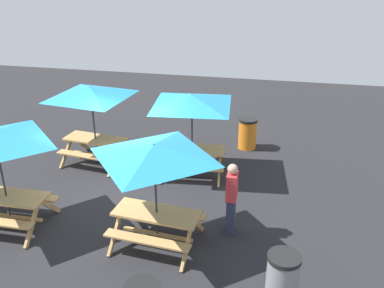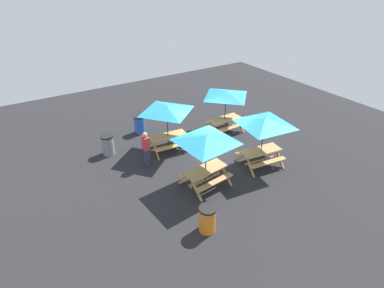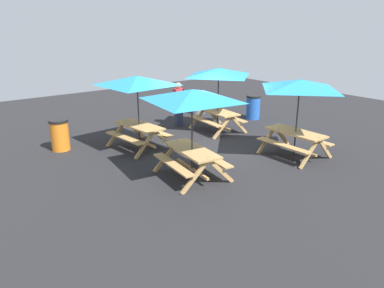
{
  "view_description": "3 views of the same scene",
  "coord_description": "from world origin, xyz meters",
  "px_view_note": "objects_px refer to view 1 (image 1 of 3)",
  "views": [
    {
      "loc": [
        -3.69,
        8.75,
        5.62
      ],
      "look_at": [
        -1.47,
        -1.66,
        0.9
      ],
      "focal_mm": 40.0,
      "sensor_mm": 36.0,
      "label": 1
    },
    {
      "loc": [
        -7.12,
        -9.61,
        7.64
      ],
      "look_at": [
        -1.0,
        0.1,
        0.9
      ],
      "focal_mm": 28.0,
      "sensor_mm": 36.0,
      "label": 2
    },
    {
      "loc": [
        8.55,
        -7.26,
        3.88
      ],
      "look_at": [
        1.41,
        -1.77,
        0.9
      ],
      "focal_mm": 35.0,
      "sensor_mm": 36.0,
      "label": 3
    }
  ],
  "objects_px": {
    "picnic_table_1": "(91,98)",
    "trash_bin_gray": "(282,279)",
    "trash_bin_orange": "(247,133)",
    "person_standing": "(232,197)",
    "picnic_table_0": "(154,159)",
    "picnic_table_2": "(192,106)"
  },
  "relations": [
    {
      "from": "picnic_table_1",
      "to": "picnic_table_2",
      "type": "xyz_separation_m",
      "value": [
        -2.88,
        0.11,
        0.0
      ]
    },
    {
      "from": "trash_bin_orange",
      "to": "picnic_table_2",
      "type": "bearing_deg",
      "value": 57.14
    },
    {
      "from": "trash_bin_orange",
      "to": "person_standing",
      "type": "relative_size",
      "value": 0.59
    },
    {
      "from": "picnic_table_1",
      "to": "picnic_table_2",
      "type": "distance_m",
      "value": 2.88
    },
    {
      "from": "picnic_table_2",
      "to": "trash_bin_gray",
      "type": "distance_m",
      "value": 5.29
    },
    {
      "from": "person_standing",
      "to": "trash_bin_orange",
      "type": "bearing_deg",
      "value": 1.03
    },
    {
      "from": "picnic_table_1",
      "to": "trash_bin_gray",
      "type": "distance_m",
      "value": 7.21
    },
    {
      "from": "picnic_table_0",
      "to": "trash_bin_orange",
      "type": "relative_size",
      "value": 2.38
    },
    {
      "from": "picnic_table_1",
      "to": "trash_bin_gray",
      "type": "height_order",
      "value": "picnic_table_1"
    },
    {
      "from": "picnic_table_2",
      "to": "person_standing",
      "type": "xyz_separation_m",
      "value": [
        -1.4,
        2.54,
        -1.1
      ]
    },
    {
      "from": "picnic_table_0",
      "to": "trash_bin_gray",
      "type": "height_order",
      "value": "picnic_table_0"
    },
    {
      "from": "trash_bin_gray",
      "to": "picnic_table_1",
      "type": "bearing_deg",
      "value": -39.75
    },
    {
      "from": "trash_bin_gray",
      "to": "person_standing",
      "type": "height_order",
      "value": "person_standing"
    },
    {
      "from": "picnic_table_1",
      "to": "person_standing",
      "type": "xyz_separation_m",
      "value": [
        -4.29,
        2.64,
        -1.1
      ]
    },
    {
      "from": "trash_bin_orange",
      "to": "trash_bin_gray",
      "type": "bearing_deg",
      "value": 100.49
    },
    {
      "from": "picnic_table_2",
      "to": "trash_bin_orange",
      "type": "relative_size",
      "value": 2.87
    },
    {
      "from": "picnic_table_0",
      "to": "person_standing",
      "type": "distance_m",
      "value": 1.96
    },
    {
      "from": "trash_bin_orange",
      "to": "trash_bin_gray",
      "type": "relative_size",
      "value": 1.0
    },
    {
      "from": "picnic_table_2",
      "to": "trash_bin_orange",
      "type": "xyz_separation_m",
      "value": [
        -1.34,
        -2.07,
        -1.49
      ]
    },
    {
      "from": "picnic_table_1",
      "to": "person_standing",
      "type": "distance_m",
      "value": 5.15
    },
    {
      "from": "trash_bin_orange",
      "to": "trash_bin_gray",
      "type": "xyz_separation_m",
      "value": [
        -1.2,
        6.47,
        0.0
      ]
    },
    {
      "from": "trash_bin_orange",
      "to": "picnic_table_0",
      "type": "bearing_deg",
      "value": 75.33
    }
  ]
}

